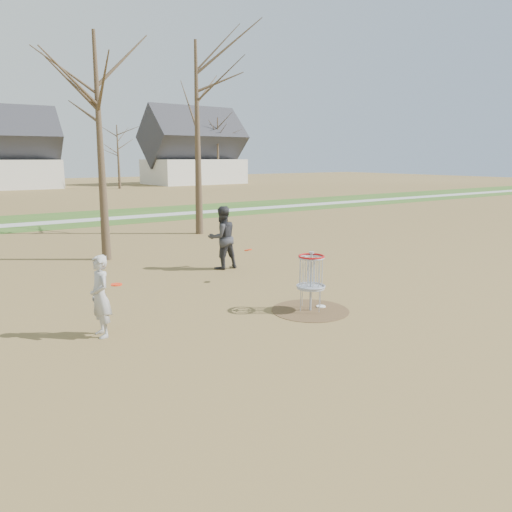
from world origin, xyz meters
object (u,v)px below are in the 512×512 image
Objects in this scene: player_throwing at (222,238)px; disc_golf_basket at (311,272)px; disc_grounded at (321,306)px; player_standing at (100,296)px.

player_throwing is 5.03m from disc_golf_basket.
disc_golf_basket is at bearing -171.66° from disc_grounded.
disc_golf_basket is (-0.59, -4.99, -0.08)m from player_throwing.
player_throwing is at bearing 83.21° from disc_golf_basket.
player_throwing is (5.10, 3.94, 0.18)m from player_standing.
player_standing is 6.45m from player_throwing.
player_throwing is at bearing 126.11° from player_standing.
player_throwing is 5.04m from disc_grounded.
disc_grounded is at bearing 76.92° from player_standing.
disc_grounded is (-0.21, -4.93, -0.98)m from player_throwing.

